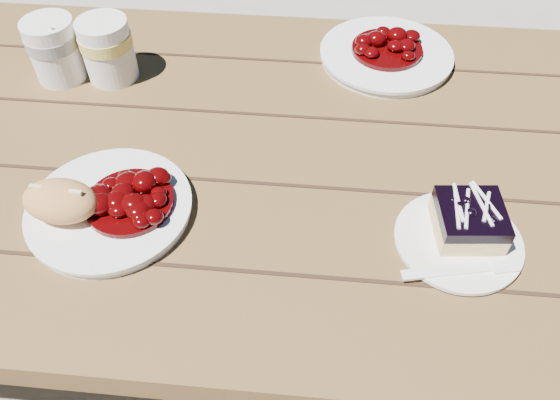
# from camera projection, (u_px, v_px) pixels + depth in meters

# --- Properties ---
(ground) EXTENTS (60.00, 60.00, 0.00)m
(ground) POSITION_uv_depth(u_px,v_px,m) (170.00, 345.00, 1.46)
(ground) COLOR gray
(ground) RESTS_ON ground
(picnic_table) EXTENTS (2.00, 1.55, 0.75)m
(picnic_table) POSITION_uv_depth(u_px,v_px,m) (122.00, 201.00, 1.02)
(picnic_table) COLOR brown
(picnic_table) RESTS_ON ground
(main_plate) EXTENTS (0.23, 0.23, 0.02)m
(main_plate) POSITION_uv_depth(u_px,v_px,m) (110.00, 209.00, 0.78)
(main_plate) COLOR white
(main_plate) RESTS_ON picnic_table
(goulash_stew) EXTENTS (0.13, 0.13, 0.04)m
(goulash_stew) POSITION_uv_depth(u_px,v_px,m) (127.00, 195.00, 0.76)
(goulash_stew) COLOR #3E0203
(goulash_stew) RESTS_ON main_plate
(bread_roll) EXTENTS (0.11, 0.08, 0.05)m
(bread_roll) POSITION_uv_depth(u_px,v_px,m) (60.00, 201.00, 0.75)
(bread_roll) COLOR tan
(bread_roll) RESTS_ON main_plate
(dessert_plate) EXTENTS (0.17, 0.17, 0.01)m
(dessert_plate) POSITION_uv_depth(u_px,v_px,m) (458.00, 241.00, 0.75)
(dessert_plate) COLOR white
(dessert_plate) RESTS_ON picnic_table
(blueberry_cake) EXTENTS (0.10, 0.10, 0.05)m
(blueberry_cake) POSITION_uv_depth(u_px,v_px,m) (469.00, 220.00, 0.74)
(blueberry_cake) COLOR #F7D486
(blueberry_cake) RESTS_ON dessert_plate
(fork_dessert) EXTENTS (0.16, 0.06, 0.00)m
(fork_dessert) POSITION_uv_depth(u_px,v_px,m) (449.00, 271.00, 0.71)
(fork_dessert) COLOR white
(fork_dessert) RESTS_ON dessert_plate
(coffee_cup) EXTENTS (0.09, 0.09, 0.11)m
(coffee_cup) POSITION_uv_depth(u_px,v_px,m) (55.00, 50.00, 0.96)
(coffee_cup) COLOR white
(coffee_cup) RESTS_ON picnic_table
(second_plate) EXTENTS (0.24, 0.24, 0.02)m
(second_plate) POSITION_uv_depth(u_px,v_px,m) (386.00, 55.00, 1.03)
(second_plate) COLOR white
(second_plate) RESTS_ON picnic_table
(second_stew) EXTENTS (0.13, 0.13, 0.04)m
(second_stew) POSITION_uv_depth(u_px,v_px,m) (388.00, 42.00, 1.01)
(second_stew) COLOR #3E0203
(second_stew) RESTS_ON second_plate
(second_cup) EXTENTS (0.09, 0.09, 0.11)m
(second_cup) POSITION_uv_depth(u_px,v_px,m) (108.00, 50.00, 0.96)
(second_cup) COLOR white
(second_cup) RESTS_ON picnic_table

